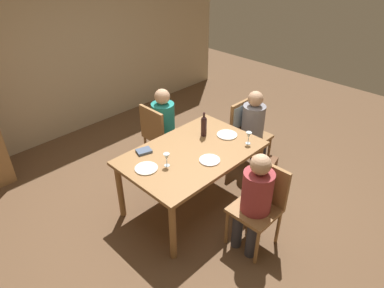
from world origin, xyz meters
name	(u,v)px	position (x,y,z in m)	size (l,w,h in m)	color
ground_plane	(192,203)	(0.00, 0.00, 0.00)	(10.00, 10.00, 0.00)	brown
rear_room_partition	(63,49)	(0.00, 2.71, 1.35)	(6.40, 0.12, 2.70)	tan
dining_table	(192,158)	(0.00, 0.00, 0.67)	(1.56, 1.01, 0.76)	olive
chair_far_right	(159,132)	(0.26, 0.89, 0.53)	(0.44, 0.44, 0.92)	olive
chair_near	(260,200)	(0.09, -0.89, 0.53)	(0.44, 0.44, 0.92)	olive
chair_right_end	(245,125)	(1.16, 0.12, 0.59)	(0.44, 0.46, 0.92)	olive
person_woman_host	(165,122)	(0.38, 0.89, 0.66)	(0.35, 0.31, 1.13)	#33333D
person_man_bearded	(255,197)	(-0.03, -0.89, 0.65)	(0.35, 0.30, 1.13)	#33333D
person_man_guest	(254,125)	(1.16, -0.03, 0.65)	(0.30, 0.35, 1.12)	#33333D
wine_bottle_tall_green	(204,125)	(0.35, 0.15, 0.89)	(0.07, 0.07, 0.30)	black
wine_glass_near_left	(167,157)	(-0.37, 0.00, 0.86)	(0.07, 0.07, 0.15)	silver
wine_glass_centre	(249,136)	(0.58, -0.34, 0.86)	(0.07, 0.07, 0.15)	silver
dinner_plate_host	(210,160)	(0.01, -0.26, 0.76)	(0.23, 0.23, 0.01)	white
dinner_plate_guest_left	(227,135)	(0.55, -0.05, 0.76)	(0.25, 0.25, 0.01)	silver
dinner_plate_guest_right	(146,168)	(-0.56, 0.11, 0.76)	(0.24, 0.24, 0.01)	silver
folded_napkin	(144,151)	(-0.38, 0.37, 0.77)	(0.16, 0.12, 0.03)	#4C5B75
handbag	(270,168)	(1.16, -0.35, 0.11)	(0.28, 0.12, 0.22)	brown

